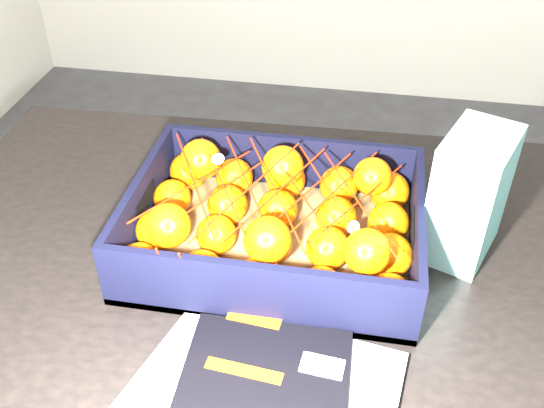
# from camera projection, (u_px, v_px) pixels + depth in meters

# --- Properties ---
(ground) EXTENTS (3.50, 3.50, 0.00)m
(ground) POSITION_uv_depth(u_px,v_px,m) (379.00, 403.00, 1.63)
(ground) COLOR #353537
(ground) RESTS_ON ground
(table) EXTENTS (1.22, 0.84, 0.75)m
(table) POSITION_uv_depth(u_px,v_px,m) (277.00, 298.00, 1.04)
(table) COLOR black
(table) RESTS_ON ground
(produce_crate) EXTENTS (0.44, 0.33, 0.11)m
(produce_crate) POSITION_uv_depth(u_px,v_px,m) (275.00, 232.00, 0.97)
(produce_crate) COLOR brown
(produce_crate) RESTS_ON table
(clementine_heap) EXTENTS (0.42, 0.31, 0.12)m
(clementine_heap) POSITION_uv_depth(u_px,v_px,m) (277.00, 219.00, 0.96)
(clementine_heap) COLOR #FF6A05
(clementine_heap) RESTS_ON produce_crate
(mesh_net) EXTENTS (0.37, 0.29, 0.10)m
(mesh_net) POSITION_uv_depth(u_px,v_px,m) (269.00, 196.00, 0.91)
(mesh_net) COLOR red
(mesh_net) RESTS_ON clementine_heap
(retail_carton) EXTENTS (0.14, 0.16, 0.20)m
(retail_carton) POSITION_uv_depth(u_px,v_px,m) (469.00, 196.00, 0.93)
(retail_carton) COLOR silver
(retail_carton) RESTS_ON table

